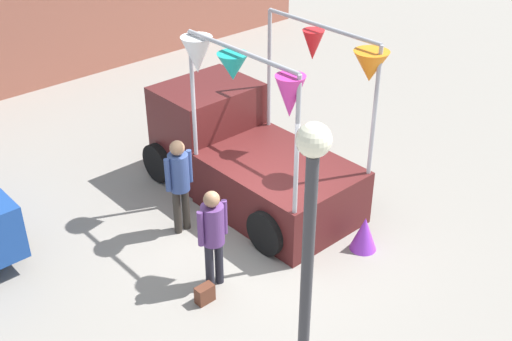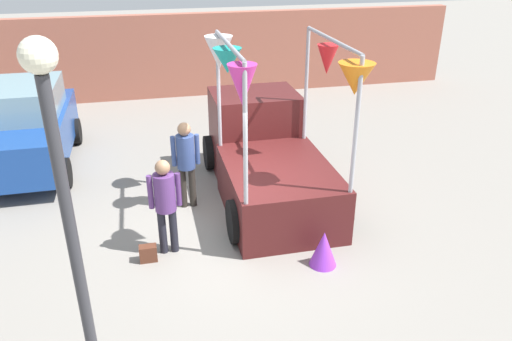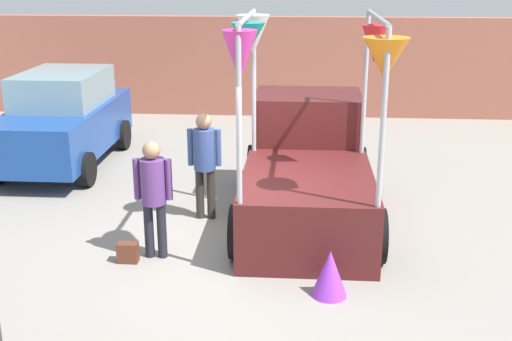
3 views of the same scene
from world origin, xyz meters
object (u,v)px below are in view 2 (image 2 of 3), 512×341
object	(u,v)px
person_customer	(165,198)
folded_kite_bundle_violet	(324,249)
parked_car	(27,127)
handbag	(148,253)
street_lamp	(64,193)
vendor_truck	(265,151)
person_vendor	(186,157)

from	to	relation	value
person_customer	folded_kite_bundle_violet	xyz separation A→B (m)	(2.37, -0.93, -0.70)
parked_car	handbag	world-z (taller)	parked_car
parked_car	person_customer	size ratio (longest dim) A/B	2.40
parked_car	folded_kite_bundle_violet	size ratio (longest dim) A/B	6.67
person_customer	street_lamp	distance (m)	3.35
vendor_truck	handbag	xyz separation A→B (m)	(-2.43, -1.98, -0.74)
person_customer	handbag	size ratio (longest dim) A/B	5.94
person_vendor	handbag	xyz separation A→B (m)	(-0.83, -1.68, -0.90)
person_customer	folded_kite_bundle_violet	bearing A→B (deg)	-21.49
handbag	folded_kite_bundle_violet	size ratio (longest dim) A/B	0.47
person_vendor	folded_kite_bundle_violet	world-z (taller)	person_vendor
person_customer	person_vendor	world-z (taller)	person_vendor
vendor_truck	person_vendor	world-z (taller)	vendor_truck
person_customer	handbag	bearing A→B (deg)	-150.26
vendor_truck	handbag	bearing A→B (deg)	-140.77
vendor_truck	person_vendor	xyz separation A→B (m)	(-1.60, -0.31, 0.16)
person_vendor	handbag	world-z (taller)	person_vendor
person_vendor	handbag	size ratio (longest dim) A/B	6.13
handbag	street_lamp	size ratio (longest dim) A/B	0.07
person_customer	person_vendor	size ratio (longest dim) A/B	0.97
person_customer	parked_car	bearing A→B (deg)	123.72
handbag	person_vendor	bearing A→B (deg)	63.67
vendor_truck	person_vendor	size ratio (longest dim) A/B	2.44
vendor_truck	parked_car	bearing A→B (deg)	154.04
parked_car	handbag	size ratio (longest dim) A/B	14.29
handbag	folded_kite_bundle_violet	xyz separation A→B (m)	(2.72, -0.73, 0.16)
parked_car	person_customer	bearing A→B (deg)	-56.28
parked_car	handbag	distance (m)	5.03
handbag	street_lamp	xyz separation A→B (m)	(-0.63, -2.55, 2.50)
parked_car	folded_kite_bundle_violet	xyz separation A→B (m)	(5.13, -5.08, -0.64)
parked_car	street_lamp	size ratio (longest dim) A/B	0.98
vendor_truck	person_customer	size ratio (longest dim) A/B	2.51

